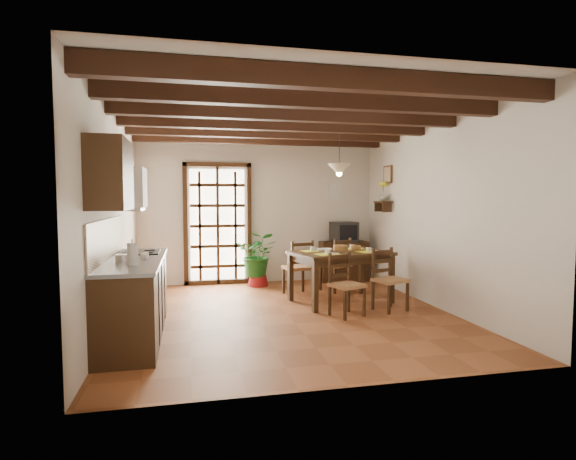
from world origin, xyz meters
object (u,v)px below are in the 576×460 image
object	(u,v)px
dining_table	(341,258)
crt_tv	(344,232)
potted_plant	(258,255)
pendant_lamp	(339,168)
chair_far_right	(336,274)
kitchen_counter	(135,296)
chair_near_left	(346,296)
chair_far_left	(298,278)
sideboard	(344,261)
chair_near_right	(389,291)

from	to	relation	value
dining_table	crt_tv	bearing A→B (deg)	56.17
potted_plant	pendant_lamp	size ratio (longest dim) A/B	2.53
dining_table	chair_far_right	distance (m)	0.92
chair_far_right	potted_plant	distance (m)	1.49
kitchen_counter	chair_near_left	xyz separation A→B (m)	(2.73, 0.33, -0.20)
dining_table	chair_far_left	world-z (taller)	chair_far_left
kitchen_counter	crt_tv	size ratio (longest dim) A/B	4.58
sideboard	kitchen_counter	bearing A→B (deg)	-139.52
chair_far_left	pendant_lamp	bearing A→B (deg)	121.37
kitchen_counter	chair_far_right	size ratio (longest dim) A/B	2.41
chair_near_right	potted_plant	distance (m)	2.73
sideboard	potted_plant	world-z (taller)	potted_plant
chair_near_right	chair_far_right	distance (m)	1.49
chair_near_left	sideboard	bearing A→B (deg)	50.46
kitchen_counter	dining_table	world-z (taller)	kitchen_counter
pendant_lamp	chair_near_right	bearing A→B (deg)	-55.28
sideboard	potted_plant	xyz separation A→B (m)	(-1.71, -0.13, 0.18)
chair_far_left	potted_plant	world-z (taller)	potted_plant
kitchen_counter	dining_table	bearing A→B (deg)	21.39
chair_far_right	crt_tv	world-z (taller)	crt_tv
chair_far_left	pendant_lamp	world-z (taller)	pendant_lamp
chair_near_right	sideboard	world-z (taller)	chair_near_right
sideboard	crt_tv	distance (m)	0.58
kitchen_counter	chair_near_left	size ratio (longest dim) A/B	2.60
chair_near_right	pendant_lamp	xyz separation A→B (m)	(-0.52, 0.75, 1.80)
chair_near_left	sideboard	distance (m)	2.63
kitchen_counter	chair_far_right	xyz separation A→B (m)	(3.12, 1.95, -0.18)
chair_far_right	crt_tv	bearing A→B (deg)	-144.13
dining_table	chair_far_right	bearing A→B (deg)	63.75
chair_far_right	crt_tv	xyz separation A→B (m)	(0.45, 0.86, 0.67)
kitchen_counter	chair_far_left	size ratio (longest dim) A/B	2.44
chair_near_left	potted_plant	size ratio (longest dim) A/B	0.41
chair_near_right	potted_plant	size ratio (longest dim) A/B	0.42
crt_tv	chair_near_right	bearing A→B (deg)	-99.36
chair_near_right	dining_table	bearing A→B (deg)	109.76
crt_tv	chair_far_left	bearing A→B (deg)	-144.89
chair_near_left	chair_far_left	xyz separation A→B (m)	(-0.33, 1.46, 0.02)
crt_tv	pendant_lamp	bearing A→B (deg)	-118.54
dining_table	crt_tv	size ratio (longest dim) A/B	3.32
chair_far_left	chair_near_left	bearing A→B (deg)	90.50
crt_tv	potted_plant	bearing A→B (deg)	177.79
sideboard	potted_plant	bearing A→B (deg)	-173.67
chair_near_left	crt_tv	distance (m)	2.71
chair_near_left	chair_far_right	distance (m)	1.67
chair_far_right	crt_tv	size ratio (longest dim) A/B	1.90
chair_near_right	sideboard	xyz separation A→B (m)	(0.13, 2.33, 0.11)
chair_near_right	pendant_lamp	distance (m)	2.02
crt_tv	pendant_lamp	world-z (taller)	pendant_lamp
sideboard	pendant_lamp	world-z (taller)	pendant_lamp
kitchen_counter	chair_near_right	distance (m)	3.48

